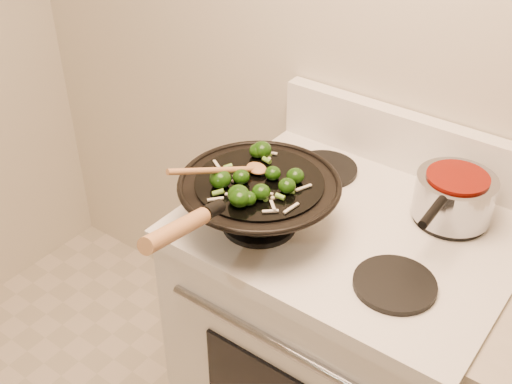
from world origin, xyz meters
The scene contains 5 objects.
stove centered at (-0.24, 1.17, 0.47)m, with size 0.78×0.67×1.08m.
wok centered at (-0.42, 1.02, 1.00)m, with size 0.38×0.63×0.26m.
stirfry centered at (-0.42, 1.00, 1.07)m, with size 0.27×0.26×0.04m.
wooden_spoon centered at (-0.47, 0.99, 1.08)m, with size 0.12×0.25×0.09m.
saucepan centered at (-0.06, 1.32, 0.99)m, with size 0.19×0.31×0.11m.
Camera 1 is at (0.31, 0.03, 1.87)m, focal length 45.00 mm.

